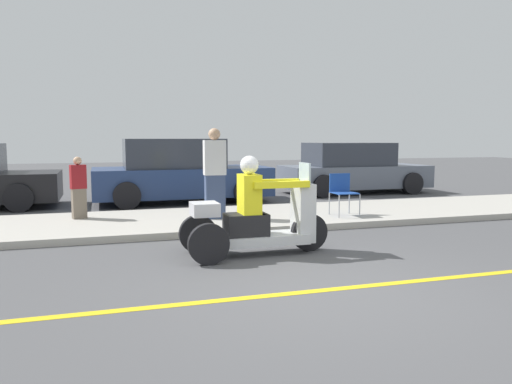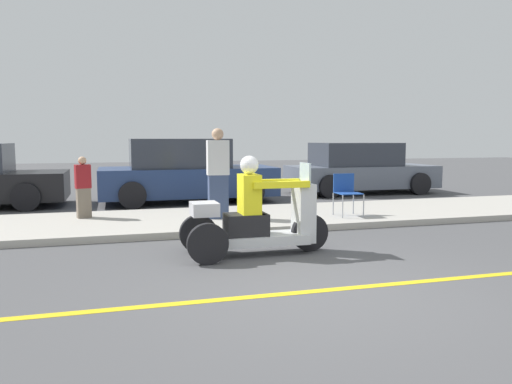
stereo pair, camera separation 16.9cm
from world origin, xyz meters
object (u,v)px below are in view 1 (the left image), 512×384
object	(u,v)px
spectator_far_back	(79,189)
parked_car_lot_right	(179,173)
folding_chair_set_back	(342,190)
parked_car_lot_center	(353,169)
motorcycle_trike	(257,220)
spectator_near_curb	(215,175)

from	to	relation	value
spectator_far_back	parked_car_lot_right	xyz separation A→B (m)	(2.34, 2.76, 0.07)
parked_car_lot_right	spectator_far_back	bearing A→B (deg)	-130.27
folding_chair_set_back	parked_car_lot_center	size ratio (longest dim) A/B	0.19
parked_car_lot_right	motorcycle_trike	bearing A→B (deg)	-88.56
spectator_far_back	motorcycle_trike	bearing A→B (deg)	-53.30
parked_car_lot_right	parked_car_lot_center	world-z (taller)	parked_car_lot_right
motorcycle_trike	spectator_far_back	xyz separation A→B (m)	(-2.49, 3.34, 0.19)
spectator_near_curb	parked_car_lot_center	size ratio (longest dim) A/B	0.39
folding_chair_set_back	spectator_near_curb	bearing A→B (deg)	171.91
parked_car_lot_right	parked_car_lot_center	bearing A→B (deg)	6.72
spectator_near_curb	spectator_far_back	world-z (taller)	spectator_near_curb
parked_car_lot_center	folding_chair_set_back	bearing A→B (deg)	-120.50
folding_chair_set_back	spectator_far_back	bearing A→B (deg)	167.47
spectator_far_back	parked_car_lot_center	world-z (taller)	parked_car_lot_center
motorcycle_trike	spectator_near_curb	world-z (taller)	spectator_near_curb
spectator_near_curb	parked_car_lot_center	world-z (taller)	spectator_near_curb
spectator_far_back	parked_car_lot_right	size ratio (longest dim) A/B	0.27
spectator_near_curb	folding_chair_set_back	xyz separation A→B (m)	(2.50, -0.36, -0.32)
parked_car_lot_right	parked_car_lot_center	distance (m)	5.31
motorcycle_trike	folding_chair_set_back	xyz separation A→B (m)	(2.48, 2.24, 0.13)
spectator_near_curb	parked_car_lot_center	xyz separation A→B (m)	(5.14, 4.13, -0.24)
spectator_far_back	parked_car_lot_right	world-z (taller)	parked_car_lot_right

